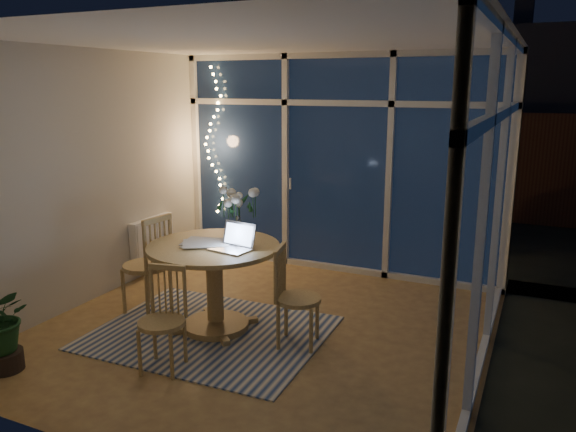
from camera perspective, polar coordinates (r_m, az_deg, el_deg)
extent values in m
plane|color=brown|center=(5.35, -2.69, -11.51)|extent=(4.00, 4.00, 0.00)
plane|color=white|center=(4.87, -3.04, 17.46)|extent=(4.00, 4.00, 0.00)
cube|color=beige|center=(6.76, 5.03, 5.20)|extent=(4.00, 0.04, 2.60)
cube|color=beige|center=(3.36, -18.85, -3.73)|extent=(4.00, 0.04, 2.60)
cube|color=beige|center=(6.13, -19.71, 3.64)|extent=(0.04, 4.00, 2.60)
cube|color=beige|center=(4.41, 20.83, 0.07)|extent=(0.04, 4.00, 2.60)
cube|color=silver|center=(6.73, 4.92, 5.16)|extent=(4.00, 0.10, 2.60)
cube|color=silver|center=(4.42, 20.32, 0.12)|extent=(0.10, 4.00, 2.60)
cube|color=white|center=(6.94, -13.62, -2.53)|extent=(0.10, 0.70, 0.58)
cube|color=black|center=(9.75, 13.66, -0.79)|extent=(12.00, 6.00, 0.10)
cube|color=#3A1F15|center=(10.15, 11.74, 5.38)|extent=(11.00, 0.08, 1.80)
cube|color=#2F3138|center=(12.95, 16.46, 12.54)|extent=(7.00, 3.00, 2.20)
sphere|color=black|center=(8.48, 3.04, 1.04)|extent=(0.90, 0.90, 0.90)
cube|color=beige|center=(5.34, -7.89, -11.64)|extent=(2.09, 1.69, 0.01)
cylinder|color=olive|center=(5.26, -7.45, -7.24)|extent=(1.23, 1.23, 0.82)
cube|color=olive|center=(5.74, -14.25, -4.70)|extent=(0.53, 0.53, 1.03)
cube|color=olive|center=(4.89, 1.05, -8.17)|extent=(0.49, 0.49, 0.91)
cube|color=olive|center=(4.61, -12.75, -10.29)|extent=(0.47, 0.47, 0.85)
imported|color=silver|center=(5.27, -5.03, -1.26)|extent=(0.21, 0.21, 0.21)
imported|color=white|center=(5.07, -4.53, -2.85)|extent=(0.16, 0.16, 0.04)
cube|color=silver|center=(5.18, -8.38, -2.70)|extent=(0.49, 0.44, 0.02)
cube|color=black|center=(5.07, -7.69, -3.08)|extent=(0.10, 0.06, 0.01)
imported|color=#17411E|center=(5.05, -27.13, -9.91)|extent=(0.57, 0.50, 0.76)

